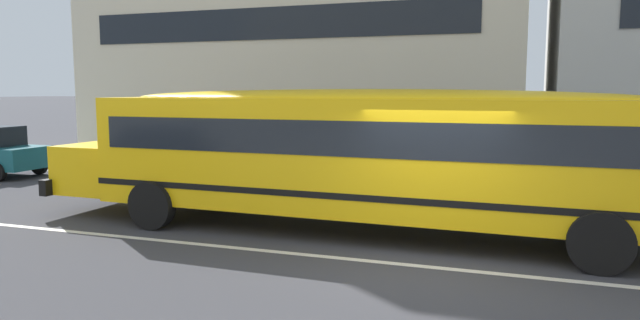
% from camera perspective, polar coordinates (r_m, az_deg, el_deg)
% --- Properties ---
extents(ground_plane, '(400.00, 400.00, 0.00)m').
position_cam_1_polar(ground_plane, '(9.66, 10.45, -10.27)').
color(ground_plane, '#38383D').
extents(sidewalk_far, '(120.00, 3.00, 0.01)m').
position_cam_1_polar(sidewalk_far, '(17.56, 14.53, -2.59)').
color(sidewalk_far, gray).
rests_on(sidewalk_far, ground_plane).
extents(lane_centreline, '(110.00, 0.16, 0.01)m').
position_cam_1_polar(lane_centreline, '(9.66, 10.45, -10.25)').
color(lane_centreline, silver).
rests_on(lane_centreline, ground_plane).
extents(school_bus, '(12.81, 3.20, 2.85)m').
position_cam_1_polar(school_bus, '(11.50, 3.24, 1.20)').
color(school_bus, yellow).
rests_on(school_bus, ground_plane).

